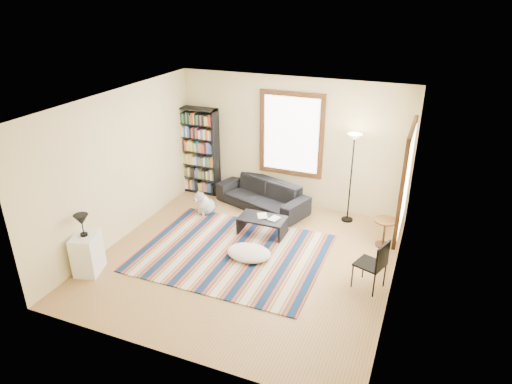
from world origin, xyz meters
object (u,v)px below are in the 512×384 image
at_px(folding_chair, 370,264).
at_px(white_cabinet, 87,254).
at_px(sofa, 262,195).
at_px(coffee_table, 262,226).
at_px(floor_cushion, 249,253).
at_px(bookshelf, 199,151).
at_px(floor_lamp, 351,179).
at_px(side_table, 384,233).
at_px(dog, 206,202).

relative_size(folding_chair, white_cabinet, 1.23).
height_order(folding_chair, white_cabinet, folding_chair).
height_order(sofa, coffee_table, sofa).
bearing_deg(white_cabinet, folding_chair, -0.46).
xyz_separation_m(sofa, floor_cushion, (0.52, -1.99, -0.20)).
xyz_separation_m(folding_chair, white_cabinet, (-4.45, -1.33, -0.08)).
distance_m(bookshelf, white_cabinet, 3.73).
distance_m(floor_cushion, floor_lamp, 2.61).
height_order(side_table, dog, dog).
height_order(sofa, side_table, sofa).
bearing_deg(floor_lamp, folding_chair, -70.25).
xyz_separation_m(floor_cushion, side_table, (2.16, 1.33, 0.17)).
height_order(floor_lamp, white_cabinet, floor_lamp).
relative_size(folding_chair, dog, 1.56).
bearing_deg(floor_cushion, folding_chair, -2.11).
relative_size(coffee_table, dog, 1.64).
height_order(bookshelf, folding_chair, bookshelf).
height_order(bookshelf, dog, bookshelf).
xyz_separation_m(coffee_table, white_cabinet, (-2.25, -2.30, 0.17)).
distance_m(side_table, dog, 3.67).
xyz_separation_m(coffee_table, floor_lamp, (1.42, 1.20, 0.75)).
distance_m(side_table, white_cabinet, 5.27).
relative_size(bookshelf, white_cabinet, 2.86).
xyz_separation_m(sofa, floor_lamp, (1.85, 0.10, 0.63)).
xyz_separation_m(white_cabinet, dog, (0.83, 2.68, -0.07)).
xyz_separation_m(folding_chair, dog, (-3.62, 1.35, -0.15)).
xyz_separation_m(bookshelf, floor_cushion, (2.17, -2.26, -0.90)).
bearing_deg(coffee_table, dog, 164.93).
distance_m(coffee_table, floor_lamp, 2.01).
xyz_separation_m(bookshelf, coffee_table, (2.08, -1.37, -0.82)).
bearing_deg(side_table, bookshelf, 167.87).
xyz_separation_m(bookshelf, dog, (0.66, -0.99, -0.72)).
bearing_deg(coffee_table, side_table, 11.07).
bearing_deg(coffee_table, sofa, 111.43).
xyz_separation_m(coffee_table, floor_cushion, (0.09, -0.89, -0.08)).
height_order(sofa, folding_chair, folding_chair).
relative_size(side_table, white_cabinet, 0.77).
xyz_separation_m(sofa, dog, (-0.99, -0.72, -0.03)).
bearing_deg(sofa, floor_cushion, -56.64).
xyz_separation_m(coffee_table, folding_chair, (2.20, -0.97, 0.25)).
xyz_separation_m(sofa, coffee_table, (0.43, -1.10, -0.12)).
bearing_deg(coffee_table, floor_cushion, -84.23).
bearing_deg(floor_lamp, floor_cushion, -122.53).
relative_size(sofa, floor_cushion, 2.55).
distance_m(floor_cushion, folding_chair, 2.14).
xyz_separation_m(bookshelf, white_cabinet, (-0.17, -3.67, -0.65)).
xyz_separation_m(floor_cushion, white_cabinet, (-2.34, -1.41, 0.25)).
distance_m(coffee_table, folding_chair, 2.41).
xyz_separation_m(sofa, folding_chair, (2.63, -2.07, 0.13)).
relative_size(floor_cushion, side_table, 1.49).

